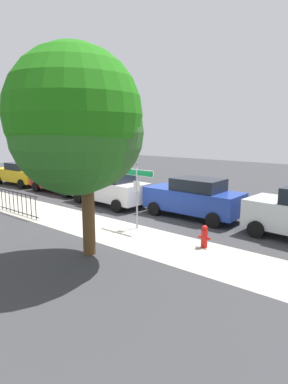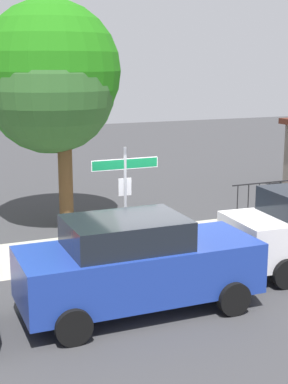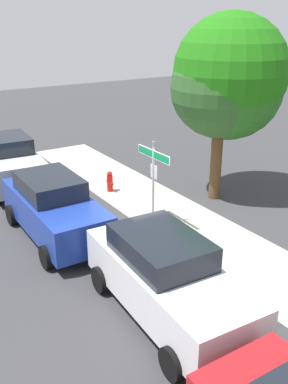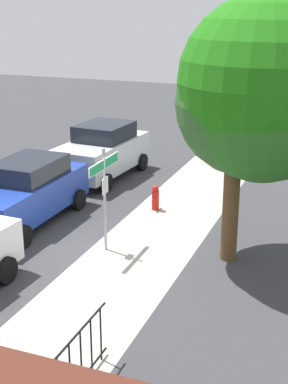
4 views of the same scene
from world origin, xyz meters
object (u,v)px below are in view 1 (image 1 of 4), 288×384
object	(u,v)px
street_sign	(137,183)
car_white	(109,188)
car_blue	(193,198)
car_red	(63,180)
fire_hydrant	(204,236)
car_yellow	(21,173)
shade_tree	(78,124)

from	to	relation	value
street_sign	car_white	distance (m)	4.64
car_blue	car_red	xyz separation A→B (m)	(9.60, 0.06, -0.10)
car_white	car_red	size ratio (longest dim) A/B	1.01
car_red	street_sign	bearing A→B (deg)	162.59
car_blue	car_white	world-z (taller)	car_white
street_sign	car_blue	world-z (taller)	street_sign
street_sign	fire_hydrant	world-z (taller)	street_sign
car_blue	car_yellow	distance (m)	14.40
car_yellow	fire_hydrant	size ratio (longest dim) A/B	5.63
car_blue	shade_tree	bearing A→B (deg)	90.45
street_sign	car_red	bearing A→B (deg)	-18.03
shade_tree	car_white	world-z (taller)	shade_tree
fire_hydrant	car_white	bearing A→B (deg)	-19.37
street_sign	fire_hydrant	distance (m)	3.52
shade_tree	car_white	bearing A→B (deg)	-50.77
street_sign	shade_tree	size ratio (longest dim) A/B	0.42
car_blue	street_sign	bearing A→B (deg)	73.57
street_sign	car_white	size ratio (longest dim) A/B	0.58
car_red	fire_hydrant	size ratio (longest dim) A/B	5.94
street_sign	car_red	distance (m)	9.22
car_blue	car_white	xyz separation A→B (m)	(4.80, 0.59, 0.01)
shade_tree	car_white	xyz separation A→B (m)	(4.79, -5.87, -3.18)
car_white	car_yellow	distance (m)	9.61
car_red	car_blue	bearing A→B (deg)	-179.04
shade_tree	car_red	world-z (taller)	shade_tree
car_white	shade_tree	bearing A→B (deg)	132.30
shade_tree	fire_hydrant	distance (m)	5.53
street_sign	car_red	world-z (taller)	street_sign
shade_tree	car_blue	bearing A→B (deg)	-90.08
car_yellow	car_white	bearing A→B (deg)	175.45
car_yellow	shade_tree	bearing A→B (deg)	154.39
street_sign	car_white	xyz separation A→B (m)	(3.92, -2.30, -0.93)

